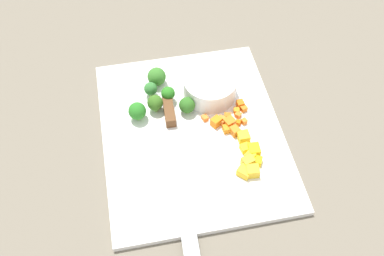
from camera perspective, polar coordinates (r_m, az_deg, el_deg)
ground_plane at (r=0.88m, az=-0.00°, el=-0.87°), size 4.00×4.00×0.00m
cutting_board at (r=0.87m, az=-0.00°, el=-0.64°), size 0.42×0.34×0.01m
prep_bowl at (r=0.91m, az=2.29°, el=5.18°), size 0.11×0.11×0.04m
chef_knife at (r=0.85m, az=-2.39°, el=-1.22°), size 0.34×0.04×0.02m
carrot_dice_0 at (r=0.88m, az=4.49°, el=1.51°), size 0.01×0.02×0.01m
carrot_dice_1 at (r=0.90m, az=6.55°, el=2.47°), size 0.02×0.02×0.01m
carrot_dice_2 at (r=0.90m, az=5.66°, el=2.20°), size 0.01×0.01×0.01m
carrot_dice_3 at (r=0.88m, az=5.84°, el=0.71°), size 0.01×0.01×0.01m
carrot_dice_4 at (r=0.86m, az=5.45°, el=-0.38°), size 0.02×0.02×0.02m
carrot_dice_5 at (r=0.89m, az=5.86°, el=1.65°), size 0.01×0.01×0.01m
carrot_dice_6 at (r=0.87m, az=3.07°, el=0.80°), size 0.02×0.02×0.02m
carrot_dice_7 at (r=0.88m, az=3.73°, el=0.97°), size 0.02×0.02×0.01m
carrot_dice_8 at (r=0.91m, az=6.12°, el=3.03°), size 0.02×0.01×0.01m
carrot_dice_9 at (r=0.88m, az=1.64°, el=1.28°), size 0.02×0.01×0.01m
carrot_dice_10 at (r=0.88m, az=6.59°, el=0.89°), size 0.01×0.01×0.01m
carrot_dice_11 at (r=0.87m, az=4.51°, el=-0.08°), size 0.02×0.02×0.01m
carrot_dice_12 at (r=0.87m, az=4.72°, el=0.80°), size 0.02×0.03×0.02m
pepper_dice_0 at (r=0.82m, az=7.10°, el=-4.28°), size 0.02×0.03×0.02m
pepper_dice_1 at (r=0.81m, az=7.68°, el=-5.43°), size 0.02×0.02×0.02m
pepper_dice_2 at (r=0.84m, az=6.71°, el=-2.54°), size 0.02×0.02×0.01m
pepper_dice_3 at (r=0.83m, az=8.29°, el=-4.15°), size 0.02×0.02×0.01m
pepper_dice_4 at (r=0.85m, az=6.53°, el=-1.10°), size 0.02×0.02×0.02m
pepper_dice_5 at (r=0.81m, az=6.65°, el=-5.53°), size 0.03×0.03×0.02m
pepper_dice_6 at (r=0.83m, az=7.34°, el=-3.63°), size 0.02×0.02×0.02m
pepper_dice_7 at (r=0.84m, az=7.85°, el=-2.78°), size 0.02×0.02×0.02m
broccoli_floret_0 at (r=0.94m, az=-4.50°, el=6.48°), size 0.04×0.04×0.04m
broccoli_floret_1 at (r=0.89m, az=-4.68°, el=3.17°), size 0.03×0.03×0.04m
broccoli_floret_2 at (r=0.88m, az=-6.95°, el=2.12°), size 0.03×0.03×0.04m
broccoli_floret_3 at (r=0.91m, az=-5.26°, el=4.95°), size 0.03×0.03×0.03m
broccoli_floret_4 at (r=0.88m, az=-0.57°, el=2.91°), size 0.03×0.03×0.04m
broccoli_floret_5 at (r=0.90m, az=-3.05°, el=4.36°), size 0.03×0.03×0.04m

